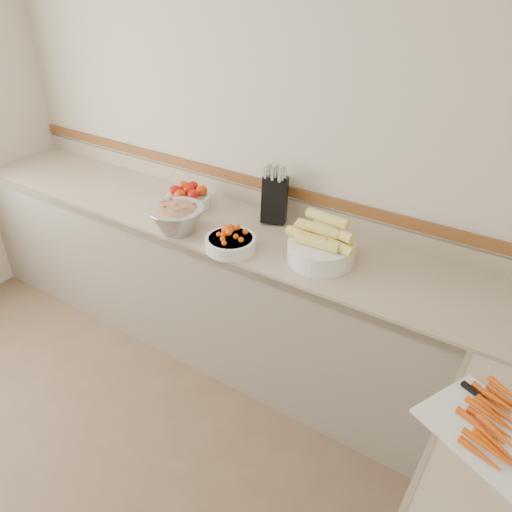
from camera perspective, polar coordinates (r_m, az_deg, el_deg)
The scene contains 8 objects.
back_wall at distance 2.92m, azimuth 1.31°, elevation 12.70°, with size 4.00×4.00×0.00m, color beige.
counter_back at distance 3.07m, azimuth -2.11°, elevation -4.09°, with size 4.00×0.65×1.08m.
knife_block at distance 2.86m, azimuth 2.15°, elevation 6.63°, with size 0.20×0.21×0.34m.
tomato_bowl at distance 3.09m, azimuth -7.78°, elevation 6.65°, with size 0.27×0.27×0.13m.
cherry_tomato_bowl at distance 2.61m, azimuth -2.93°, elevation 1.72°, with size 0.27×0.27×0.14m.
corn_bowl at distance 2.52m, azimuth 7.49°, elevation 1.13°, with size 0.38×0.34×0.25m.
rhubarb_bowl at distance 2.80m, azimuth -9.00°, elevation 4.47°, with size 0.31×0.31×0.17m.
cutting_board at distance 1.89m, azimuth 25.19°, elevation -17.14°, with size 0.49×0.45×0.06m.
Camera 1 is at (1.46, -0.34, 2.25)m, focal length 35.00 mm.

